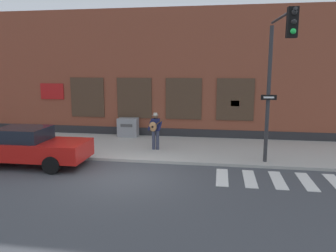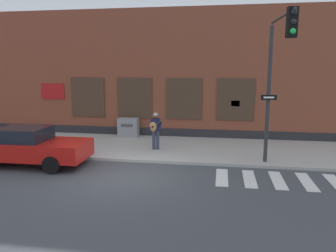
{
  "view_description": "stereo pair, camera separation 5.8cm",
  "coord_description": "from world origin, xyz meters",
  "px_view_note": "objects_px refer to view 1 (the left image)",
  "views": [
    {
      "loc": [
        3.32,
        -10.86,
        3.86
      ],
      "look_at": [
        1.25,
        2.05,
        1.51
      ],
      "focal_mm": 35.0,
      "sensor_mm": 36.0,
      "label": 1
    },
    {
      "loc": [
        3.37,
        -10.86,
        3.86
      ],
      "look_at": [
        1.25,
        2.05,
        1.51
      ],
      "focal_mm": 35.0,
      "sensor_mm": 36.0,
      "label": 2
    }
  ],
  "objects_px": {
    "red_car": "(29,146)",
    "busker": "(155,129)",
    "traffic_light": "(277,66)",
    "utility_box": "(128,127)"
  },
  "relations": [
    {
      "from": "utility_box",
      "to": "busker",
      "type": "bearing_deg",
      "value": -52.19
    },
    {
      "from": "red_car",
      "to": "utility_box",
      "type": "height_order",
      "value": "red_car"
    },
    {
      "from": "busker",
      "to": "traffic_light",
      "type": "xyz_separation_m",
      "value": [
        4.83,
        -2.36,
        2.8
      ]
    },
    {
      "from": "red_car",
      "to": "utility_box",
      "type": "xyz_separation_m",
      "value": [
        2.5,
        5.47,
        -0.14
      ]
    },
    {
      "from": "busker",
      "to": "traffic_light",
      "type": "height_order",
      "value": "traffic_light"
    },
    {
      "from": "traffic_light",
      "to": "utility_box",
      "type": "relative_size",
      "value": 5.01
    },
    {
      "from": "red_car",
      "to": "busker",
      "type": "relative_size",
      "value": 2.72
    },
    {
      "from": "busker",
      "to": "traffic_light",
      "type": "distance_m",
      "value": 6.06
    },
    {
      "from": "red_car",
      "to": "utility_box",
      "type": "distance_m",
      "value": 6.01
    },
    {
      "from": "red_car",
      "to": "utility_box",
      "type": "relative_size",
      "value": 4.23
    }
  ]
}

